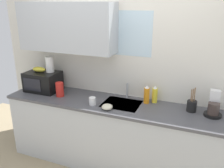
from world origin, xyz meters
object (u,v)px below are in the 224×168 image
Objects in this scene: paper_towel_roll at (50,64)px; coffee_maker at (214,106)px; banana_bunch at (39,69)px; dish_soap_bottle_orange at (147,95)px; mug_white at (92,101)px; utensil_crock at (192,106)px; microwave at (43,81)px; dish_soap_bottle_yellow at (155,95)px; cereal_canister at (60,89)px; small_bowl at (107,107)px.

coffee_maker is (2.14, 0.01, -0.28)m from paper_towel_roll.
banana_bunch is 0.86× the size of dish_soap_bottle_orange.
mug_white is (0.77, -0.24, -0.33)m from paper_towel_roll.
mug_white is 1.17m from utensil_crock.
microwave is 2.01m from utensil_crock.
microwave is 1.47m from dish_soap_bottle_orange.
microwave is 1.57m from dish_soap_bottle_yellow.
cereal_canister is at bearing -174.19° from utensil_crock.
coffee_maker reaches higher than cereal_canister.
banana_bunch is 0.97m from mug_white.
coffee_maker is at bearing 4.77° from cereal_canister.
small_bowl is at bearing -12.87° from microwave.
microwave is at bearing -1.80° from banana_bunch.
dish_soap_bottle_orange is 0.67m from mug_white.
mug_white is at bearing -153.62° from dish_soap_bottle_orange.
utensil_crock is (1.91, 0.02, -0.31)m from paper_towel_roll.
paper_towel_roll reaches higher than small_bowl.
banana_bunch is at bearing -161.57° from paper_towel_roll.
banana_bunch is at bearing -178.54° from coffee_maker.
coffee_maker reaches higher than dish_soap_bottle_yellow.
coffee_maker is at bearing 0.22° from paper_towel_roll.
coffee_maker is 0.69m from dish_soap_bottle_yellow.
dish_soap_bottle_yellow reaches higher than mug_white.
microwave is 4.84× the size of mug_white.
paper_towel_roll is 1.69× the size of small_bowl.
coffee_maker is 1.39m from mug_white.
paper_towel_roll reaches higher than utensil_crock.
coffee_maker is at bearing 1.46° from banana_bunch.
paper_towel_roll reaches higher than dish_soap_bottle_orange.
banana_bunch is at bearing 178.20° from microwave.
utensil_crock is (0.54, -0.04, -0.04)m from dish_soap_bottle_orange.
dish_soap_bottle_orange is 0.53m from small_bowl.
microwave is 3.54× the size of small_bowl.
banana_bunch is 0.71× the size of coffee_maker.
banana_bunch is 2.11× the size of mug_white.
microwave is at bearing -152.83° from paper_towel_roll.
paper_towel_roll is 1.93m from utensil_crock.
microwave is 0.36m from cereal_canister.
cereal_canister is 0.54m from mug_white.
small_bowl is (0.22, -0.06, -0.02)m from mug_white.
cereal_canister is (-1.22, -0.27, -0.01)m from dish_soap_bottle_yellow.
dish_soap_bottle_yellow is 0.46m from utensil_crock.
microwave is 0.27m from paper_towel_roll.
utensil_crock reaches higher than mug_white.
coffee_maker is 1.47× the size of cereal_canister.
dish_soap_bottle_yellow is 0.76× the size of utensil_crock.
paper_towel_roll reaches higher than cereal_canister.
banana_bunch reaches higher than dish_soap_bottle_orange.
utensil_crock reaches higher than coffee_maker.
banana_bunch is 1.63m from dish_soap_bottle_yellow.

